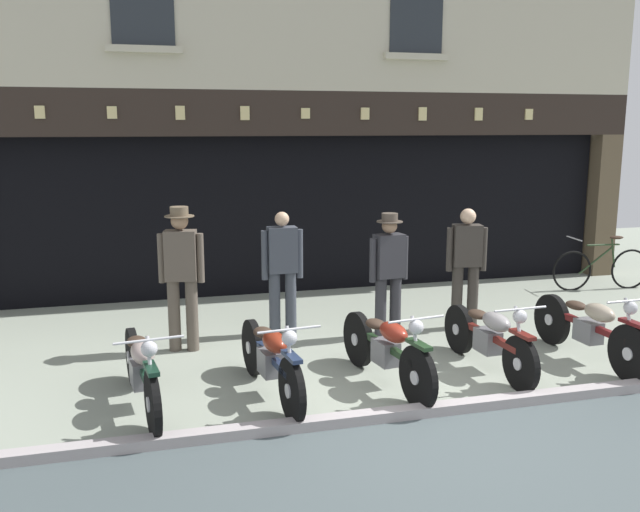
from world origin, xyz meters
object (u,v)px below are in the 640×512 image
(motorcycle_center_left, at_px, (271,358))
(shopkeeper_center, at_px, (282,267))
(motorcycle_center_right, at_px, (489,336))
(salesman_right, at_px, (389,269))
(motorcycle_right, at_px, (590,327))
(advert_board_near, at_px, (414,178))
(motorcycle_center, at_px, (387,348))
(motorcycle_left, at_px, (142,369))
(assistant_far_right, at_px, (466,262))
(leaning_bicycle, at_px, (602,268))
(salesman_left, at_px, (181,271))

(motorcycle_center_left, relative_size, shopkeeper_center, 1.20)
(motorcycle_center_right, xyz_separation_m, salesman_right, (-0.64, 1.54, 0.50))
(salesman_right, bearing_deg, motorcycle_right, 133.05)
(advert_board_near, bearing_deg, salesman_right, -118.37)
(shopkeeper_center, bearing_deg, motorcycle_center_left, 75.17)
(motorcycle_center_right, distance_m, salesman_right, 1.74)
(motorcycle_center, bearing_deg, motorcycle_center_left, -9.03)
(salesman_right, height_order, advert_board_near, advert_board_near)
(motorcycle_left, relative_size, motorcycle_center, 1.01)
(motorcycle_center_right, height_order, advert_board_near, advert_board_near)
(motorcycle_center, distance_m, assistant_far_right, 2.55)
(leaning_bicycle, bearing_deg, salesman_right, 115.87)
(salesman_right, xyz_separation_m, advert_board_near, (1.54, 2.84, 0.96))
(motorcycle_right, distance_m, leaning_bicycle, 4.01)
(motorcycle_left, distance_m, assistant_far_right, 4.69)
(leaning_bicycle, bearing_deg, motorcycle_left, 119.24)
(salesman_left, distance_m, assistant_far_right, 3.82)
(motorcycle_center_left, xyz_separation_m, shopkeeper_center, (0.57, 2.11, 0.49))
(motorcycle_center_right, bearing_deg, motorcycle_left, -1.68)
(shopkeeper_center, xyz_separation_m, advert_board_near, (2.86, 2.37, 0.96))
(motorcycle_left, xyz_separation_m, motorcycle_center_right, (3.83, 0.07, -0.01))
(salesman_right, distance_m, leaning_bicycle, 4.76)
(leaning_bicycle, bearing_deg, motorcycle_right, 147.72)
(motorcycle_center_left, relative_size, motorcycle_center, 1.01)
(motorcycle_center_left, xyz_separation_m, motorcycle_center, (1.26, -0.02, 0.00))
(motorcycle_center, distance_m, leaning_bicycle, 6.03)
(salesman_left, bearing_deg, motorcycle_center_right, 166.01)
(motorcycle_center_left, relative_size, leaning_bicycle, 1.13)
(salesman_left, relative_size, assistant_far_right, 1.08)
(motorcycle_left, relative_size, salesman_left, 1.10)
(motorcycle_left, height_order, shopkeeper_center, shopkeeper_center)
(salesman_right, bearing_deg, motorcycle_center, 60.90)
(motorcycle_right, xyz_separation_m, advert_board_near, (-0.41, 4.41, 1.44))
(motorcycle_center_left, xyz_separation_m, advert_board_near, (3.43, 4.48, 1.45))
(salesman_left, xyz_separation_m, leaning_bicycle, (7.13, 1.42, -0.64))
(shopkeeper_center, bearing_deg, advert_board_near, -139.99)
(motorcycle_left, xyz_separation_m, motorcycle_center_left, (1.29, -0.02, 0.00))
(motorcycle_center_right, height_order, leaning_bicycle, leaning_bicycle)
(motorcycle_center_right, distance_m, salesman_left, 3.74)
(motorcycle_center_right, xyz_separation_m, assistant_far_right, (0.52, 1.62, 0.51))
(shopkeeper_center, xyz_separation_m, salesman_right, (1.32, -0.48, 0.00))
(salesman_left, bearing_deg, motorcycle_center_left, 126.20)
(motorcycle_center, xyz_separation_m, shopkeeper_center, (-0.68, 2.13, 0.49))
(advert_board_near, bearing_deg, motorcycle_center_left, -127.48)
(motorcycle_center, bearing_deg, assistant_far_right, -144.02)
(assistant_far_right, bearing_deg, advert_board_near, -86.83)
(motorcycle_center_left, bearing_deg, assistant_far_right, -156.87)
(assistant_far_right, distance_m, advert_board_near, 2.94)
(salesman_left, bearing_deg, advert_board_near, -134.40)
(salesman_right, bearing_deg, assistant_far_right, 176.36)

